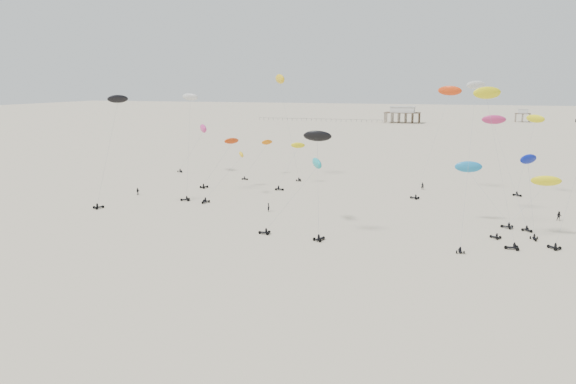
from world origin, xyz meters
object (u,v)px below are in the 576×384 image
(pavilion_small, at_px, (523,116))
(rig_9, at_px, (477,179))
(pavilion_main, at_px, (402,116))
(spectator_0, at_px, (269,211))
(rig_4, at_px, (531,136))
(rig_0, at_px, (530,181))

(pavilion_small, distance_m, rig_9, 276.85)
(pavilion_main, bearing_deg, spectator_0, -89.65)
(rig_4, height_order, spectator_0, rig_4)
(pavilion_small, relative_size, rig_4, 0.51)
(rig_9, bearing_deg, spectator_0, 109.34)
(pavilion_main, height_order, pavilion_small, pavilion_main)
(rig_4, distance_m, rig_9, 32.64)
(rig_0, bearing_deg, rig_9, -47.34)
(pavilion_main, distance_m, rig_0, 256.17)
(pavilion_main, distance_m, rig_9, 248.13)
(rig_0, bearing_deg, pavilion_main, -85.59)
(rig_9, bearing_deg, pavilion_main, 24.75)
(pavilion_main, xyz_separation_m, spectator_0, (1.52, -247.38, -4.22))
(pavilion_small, bearing_deg, rig_9, -96.47)
(pavilion_main, relative_size, pavilion_small, 2.33)
(pavilion_main, relative_size, rig_9, 1.81)
(rig_0, height_order, rig_9, rig_0)
(spectator_0, bearing_deg, pavilion_small, -53.61)
(pavilion_small, distance_m, rig_4, 245.82)
(rig_4, distance_m, spectator_0, 59.85)
(pavilion_main, relative_size, rig_0, 1.59)
(pavilion_main, bearing_deg, rig_0, -79.53)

